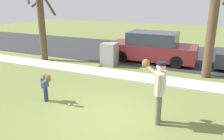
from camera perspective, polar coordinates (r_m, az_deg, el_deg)
The scene contains 10 objects.
ground_plane at distance 10.08m, azimuth 7.30°, elevation -2.23°, with size 48.00×48.00×0.00m, color olive.
sidewalk_strip at distance 10.16m, azimuth 7.47°, elevation -1.90°, with size 36.00×1.20×0.06m, color beige.
road_surface at distance 14.86m, azimuth 13.01°, elevation 3.88°, with size 36.00×6.80×0.02m, color #2D2D30.
person_adult at distance 6.29m, azimuth 11.57°, elevation -3.91°, with size 0.72×0.64×1.78m.
person_child at distance 7.90m, azimuth -16.21°, elevation -3.16°, with size 0.45×0.39×1.05m.
baseball at distance 7.70m, azimuth -10.64°, elevation -8.47°, with size 0.07×0.07×0.07m, color white.
utility_cabinet at distance 11.94m, azimuth -0.66°, elevation 3.95°, with size 0.76×0.73×1.18m, color gray.
street_tree_near at distance 10.60m, azimuth 24.20°, elevation 13.64°, with size 1.85×1.89×5.55m.
street_tree_far at distance 13.31m, azimuth -17.37°, elevation 12.62°, with size 1.84×1.88×4.55m.
parked_suv_maroon at distance 12.81m, azimuth 10.09°, elevation 5.53°, with size 4.70×1.90×1.63m.
Camera 1 is at (2.63, -5.64, 3.35)m, focal length 36.54 mm.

